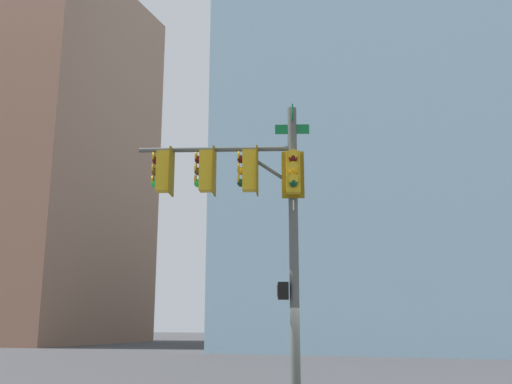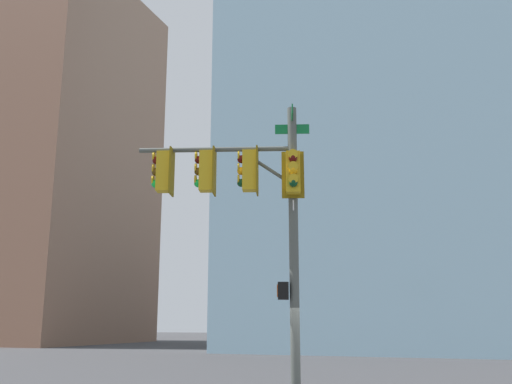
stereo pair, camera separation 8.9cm
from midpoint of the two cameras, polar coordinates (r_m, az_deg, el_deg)
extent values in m
cylinder|color=#4C514C|center=(13.64, 3.62, -6.37)|extent=(0.23, 0.23, 7.41)
cylinder|color=#4C514C|center=(14.27, -4.23, 4.24)|extent=(3.66, 1.29, 0.12)
cylinder|color=#4C514C|center=(14.06, 0.69, 2.56)|extent=(1.01, 0.40, 0.75)
cube|color=#0F6B33|center=(14.44, 3.42, 7.38)|extent=(0.43, 1.24, 0.24)
cube|color=#0F6B33|center=(14.34, 3.44, 6.25)|extent=(0.82, 0.29, 0.24)
cube|color=white|center=(13.83, 3.55, -1.48)|extent=(0.17, 0.44, 0.24)
cube|color=gold|center=(14.05, -0.83, 2.11)|extent=(0.43, 0.43, 1.00)
cube|color=#775E0F|center=(14.04, -0.05, 2.12)|extent=(0.21, 0.53, 1.16)
sphere|color=#470A07|center=(14.14, -1.66, 3.28)|extent=(0.20, 0.20, 0.20)
cylinder|color=gold|center=(14.17, -1.92, 3.62)|extent=(0.11, 0.23, 0.23)
sphere|color=#F29E0C|center=(14.06, -1.66, 2.10)|extent=(0.20, 0.20, 0.20)
cylinder|color=gold|center=(14.09, -1.93, 2.45)|extent=(0.11, 0.23, 0.23)
sphere|color=#0A3819|center=(13.99, -1.67, 0.91)|extent=(0.20, 0.20, 0.20)
cylinder|color=gold|center=(14.01, -1.93, 1.27)|extent=(0.11, 0.23, 0.23)
cube|color=gold|center=(14.14, -5.12, 2.06)|extent=(0.43, 0.43, 1.00)
cube|color=#775E0F|center=(14.12, -4.35, 2.07)|extent=(0.21, 0.53, 1.16)
sphere|color=#470A07|center=(14.25, -5.91, 3.21)|extent=(0.20, 0.20, 0.20)
cylinder|color=gold|center=(14.28, -6.16, 3.56)|extent=(0.11, 0.23, 0.23)
sphere|color=#4C330A|center=(14.17, -5.94, 2.05)|extent=(0.20, 0.20, 0.20)
cylinder|color=gold|center=(14.20, -6.19, 2.40)|extent=(0.11, 0.23, 0.23)
sphere|color=green|center=(14.10, -5.97, 0.87)|extent=(0.20, 0.20, 0.20)
cylinder|color=gold|center=(14.13, -6.22, 1.22)|extent=(0.11, 0.23, 0.23)
cube|color=gold|center=(14.32, -9.33, 2.00)|extent=(0.43, 0.43, 1.00)
cube|color=#775E0F|center=(14.28, -8.58, 2.01)|extent=(0.21, 0.53, 1.16)
sphere|color=#470A07|center=(14.44, -10.08, 3.14)|extent=(0.20, 0.20, 0.20)
cylinder|color=gold|center=(14.47, -10.32, 3.47)|extent=(0.11, 0.23, 0.23)
sphere|color=#4C330A|center=(14.36, -10.13, 1.99)|extent=(0.20, 0.20, 0.20)
cylinder|color=gold|center=(14.39, -10.37, 2.33)|extent=(0.11, 0.23, 0.23)
sphere|color=green|center=(14.29, -10.18, 0.82)|extent=(0.20, 0.20, 0.20)
cylinder|color=gold|center=(14.32, -10.42, 1.17)|extent=(0.11, 0.23, 0.23)
cube|color=gold|center=(13.69, 3.53, 1.92)|extent=(0.43, 0.43, 1.00)
cube|color=#775E0F|center=(13.88, 3.51, 1.72)|extent=(0.53, 0.21, 1.16)
sphere|color=#470A07|center=(13.58, 3.53, 3.37)|extent=(0.20, 0.20, 0.20)
cylinder|color=gold|center=(13.54, 3.53, 3.81)|extent=(0.23, 0.11, 0.23)
sphere|color=#F29E0C|center=(13.50, 3.55, 2.14)|extent=(0.20, 0.20, 0.20)
cylinder|color=gold|center=(13.46, 3.55, 2.59)|extent=(0.23, 0.11, 0.23)
sphere|color=#0A3819|center=(13.42, 3.57, 0.91)|extent=(0.20, 0.20, 0.20)
cylinder|color=gold|center=(13.38, 3.57, 1.35)|extent=(0.23, 0.11, 0.23)
cube|color=black|center=(13.57, 2.54, -9.81)|extent=(0.35, 0.42, 0.40)
cube|color=#EA5914|center=(13.57, 1.96, -9.82)|extent=(0.10, 0.25, 0.28)
cube|color=#4C3328|center=(61.47, 12.47, 10.29)|extent=(20.48, 20.12, 51.99)
cube|color=#8CB2C6|center=(61.76, 15.64, 17.59)|extent=(30.63, 30.37, 65.94)
cube|color=#845B47|center=(69.86, -20.53, 2.88)|extent=(19.41, 19.46, 40.22)
camera|label=1|loc=(0.04, -90.18, 0.04)|focal=40.17mm
camera|label=2|loc=(0.04, 89.82, -0.04)|focal=40.17mm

